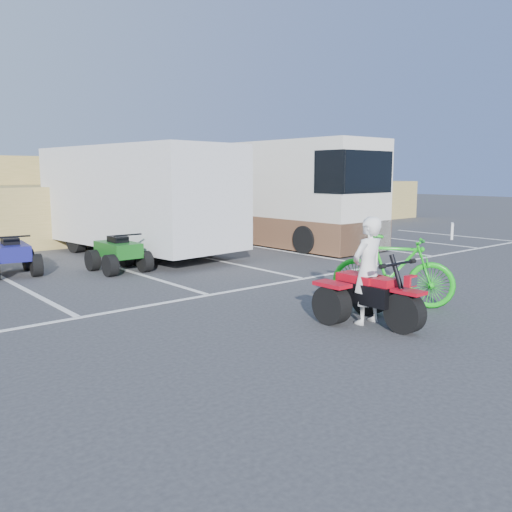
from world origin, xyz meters
TOP-DOWN VIEW (x-y plane):
  - ground at (0.00, 0.00)m, footprint 100.00×100.00m
  - parking_stripes at (0.87, 4.07)m, footprint 28.00×5.16m
  - grass_embankment at (0.00, 15.48)m, footprint 40.00×8.50m
  - red_trike_atv at (0.81, -1.10)m, footprint 1.28×1.71m
  - rider at (0.81, -0.95)m, footprint 0.64×0.42m
  - green_dirt_bike at (2.11, -0.49)m, footprint 1.70×2.22m
  - cargo_trailer at (1.58, 8.33)m, footprint 3.51×7.16m
  - rv_motorhome at (6.65, 8.57)m, footprint 2.56×9.59m
  - quad_atv_blue at (-2.41, 7.27)m, footprint 1.36×1.70m
  - quad_atv_green at (-0.20, 6.06)m, footprint 1.15×1.53m

SIDE VIEW (x-z plane):
  - ground at x=0.00m, z-range 0.00..0.00m
  - red_trike_atv at x=0.81m, z-range -0.55..0.55m
  - quad_atv_blue at x=-2.41m, z-range -0.51..0.51m
  - quad_atv_green at x=-0.20m, z-range -0.50..0.50m
  - parking_stripes at x=0.87m, z-range 0.00..0.01m
  - green_dirt_bike at x=2.11m, z-range 0.00..1.33m
  - rider at x=0.81m, z-range 0.00..1.76m
  - grass_embankment at x=0.00m, z-range -0.13..2.97m
  - rv_motorhome at x=6.65m, z-range -0.23..3.21m
  - cargo_trailer at x=1.58m, z-range 0.13..3.35m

